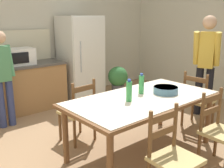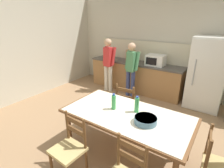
{
  "view_description": "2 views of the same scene",
  "coord_description": "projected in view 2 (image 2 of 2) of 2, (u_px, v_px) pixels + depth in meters",
  "views": [
    {
      "loc": [
        -2.17,
        -2.45,
        1.74
      ],
      "look_at": [
        -0.12,
        -0.07,
        0.93
      ],
      "focal_mm": 42.0,
      "sensor_mm": 36.0,
      "label": 1
    },
    {
      "loc": [
        1.32,
        -2.4,
        2.16
      ],
      "look_at": [
        -0.39,
        0.08,
        1.0
      ],
      "focal_mm": 28.0,
      "sensor_mm": 36.0,
      "label": 2
    }
  ],
  "objects": [
    {
      "name": "ground_plane",
      "position": [
        126.0,
        138.0,
        3.32
      ],
      "size": [
        8.32,
        8.32,
        0.0
      ],
      "primitive_type": "plane",
      "color": "#9E7A56"
    },
    {
      "name": "person_at_sink",
      "position": [
        108.0,
        63.0,
        5.19
      ],
      "size": [
        0.4,
        0.27,
        1.59
      ],
      "rotation": [
        0.0,
        0.0,
        1.57
      ],
      "color": "silver",
      "rests_on": "ground"
    },
    {
      "name": "counter_splashback",
      "position": [
        141.0,
        51.0,
        5.38
      ],
      "size": [
        2.85,
        0.03,
        0.6
      ],
      "primitive_type": "cube",
      "color": "beige",
      "rests_on": "kitchen_counter"
    },
    {
      "name": "refrigerator",
      "position": [
        207.0,
        74.0,
        4.19
      ],
      "size": [
        0.8,
        0.73,
        1.75
      ],
      "color": "silver",
      "rests_on": "ground"
    },
    {
      "name": "serving_bowl",
      "position": [
        146.0,
        120.0,
        2.45
      ],
      "size": [
        0.32,
        0.32,
        0.09
      ],
      "color": "slate",
      "rests_on": "dining_table"
    },
    {
      "name": "chair_side_far_left",
      "position": [
        127.0,
        104.0,
        3.68
      ],
      "size": [
        0.45,
        0.43,
        0.91
      ],
      "rotation": [
        0.0,
        0.0,
        3.22
      ],
      "color": "brown",
      "rests_on": "ground"
    },
    {
      "name": "chair_side_near_left",
      "position": [
        70.0,
        148.0,
        2.44
      ],
      "size": [
        0.44,
        0.42,
        0.91
      ],
      "rotation": [
        0.0,
        0.0,
        -0.05
      ],
      "color": "brown",
      "rests_on": "ground"
    },
    {
      "name": "chair_head_end",
      "position": [
        217.0,
        167.0,
        2.14
      ],
      "size": [
        0.44,
        0.45,
        0.91
      ],
      "rotation": [
        0.0,
        0.0,
        1.66
      ],
      "color": "brown",
      "rests_on": "ground"
    },
    {
      "name": "paper_bag",
      "position": [
        130.0,
        56.0,
        5.25
      ],
      "size": [
        0.24,
        0.16,
        0.36
      ],
      "primitive_type": "cube",
      "color": "tan",
      "rests_on": "kitchen_counter"
    },
    {
      "name": "wall_back",
      "position": [
        176.0,
        44.0,
        4.85
      ],
      "size": [
        6.52,
        0.12,
        2.9
      ],
      "primitive_type": "cube",
      "color": "beige",
      "rests_on": "ground"
    },
    {
      "name": "bottle_off_centre",
      "position": [
        137.0,
        105.0,
        2.71
      ],
      "size": [
        0.07,
        0.07,
        0.27
      ],
      "color": "green",
      "rests_on": "dining_table"
    },
    {
      "name": "bottle_near_centre",
      "position": [
        114.0,
        102.0,
        2.8
      ],
      "size": [
        0.07,
        0.07,
        0.27
      ],
      "color": "green",
      "rests_on": "dining_table"
    },
    {
      "name": "microwave",
      "position": [
        156.0,
        60.0,
        4.85
      ],
      "size": [
        0.5,
        0.39,
        0.3
      ],
      "color": "white",
      "rests_on": "kitchen_counter"
    },
    {
      "name": "person_at_counter",
      "position": [
        131.0,
        68.0,
        4.77
      ],
      "size": [
        0.39,
        0.27,
        1.53
      ],
      "rotation": [
        0.0,
        0.0,
        1.57
      ],
      "color": "navy",
      "rests_on": "ground"
    },
    {
      "name": "kitchen_counter",
      "position": [
        135.0,
        76.0,
        5.41
      ],
      "size": [
        2.89,
        0.66,
        0.89
      ],
      "color": "#9E7042",
      "rests_on": "ground"
    },
    {
      "name": "dining_table",
      "position": [
        127.0,
        117.0,
        2.74
      ],
      "size": [
        1.99,
        1.03,
        0.76
      ],
      "rotation": [
        0.0,
        0.0,
        -0.0
      ],
      "color": "brown",
      "rests_on": "ground"
    },
    {
      "name": "wall_left",
      "position": [
        19.0,
        46.0,
        4.53
      ],
      "size": [
        0.12,
        5.2,
        2.9
      ],
      "primitive_type": "cube",
      "color": "beige",
      "rests_on": "ground"
    }
  ]
}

